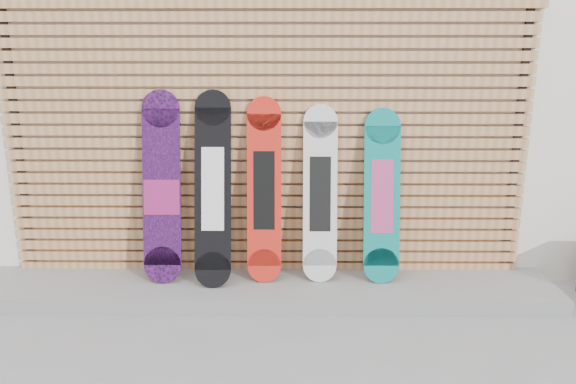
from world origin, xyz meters
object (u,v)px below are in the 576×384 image
Objects in this scene: snowboard_0 at (162,189)px; snowboard_1 at (213,189)px; snowboard_2 at (264,190)px; snowboard_3 at (320,194)px; snowboard_4 at (382,196)px.

snowboard_0 is 1.00× the size of snowboard_1.
snowboard_3 is (0.44, 0.01, -0.03)m from snowboard_2.
snowboard_0 reaches higher than snowboard_2.
snowboard_0 is 0.41m from snowboard_1.
snowboard_0 is 1.04× the size of snowboard_2.
snowboard_4 is at bearing 0.39° from snowboard_0.
snowboard_3 is 0.49m from snowboard_4.
snowboard_2 is (0.40, 0.05, -0.03)m from snowboard_1.
snowboard_4 is at bearing -0.23° from snowboard_2.
snowboard_0 is 1.08× the size of snowboard_3.
snowboard_1 reaches higher than snowboard_2.
snowboard_1 is 1.08× the size of snowboard_3.
snowboard_2 is (0.81, 0.02, -0.02)m from snowboard_0.
snowboard_0 is at bearing -178.89° from snowboard_2.
snowboard_1 is 1.34m from snowboard_4.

